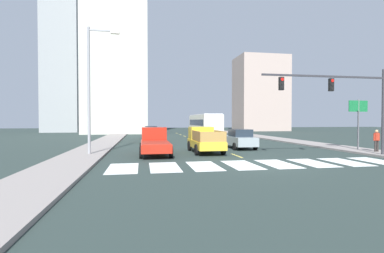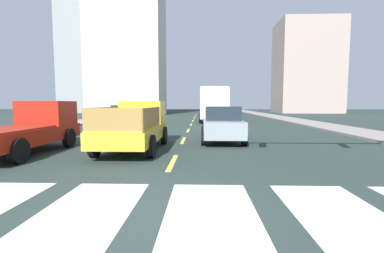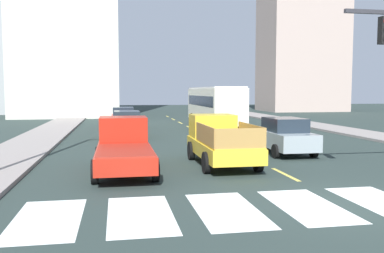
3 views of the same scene
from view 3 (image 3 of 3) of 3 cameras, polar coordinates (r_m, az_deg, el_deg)
name	(u,v)px [view 3 (image 3 of 3)]	position (r m, az deg, el deg)	size (l,w,h in m)	color
ground_plane	(345,204)	(12.02, 20.09, -9.85)	(160.00, 160.00, 0.00)	#273431
sidewalk_right	(346,131)	(32.68, 20.27, -0.57)	(2.98, 110.00, 0.15)	gray
sidewalk_left	(42,137)	(28.54, -19.71, -1.29)	(2.98, 110.00, 0.15)	gray
crosswalk_stripe_0	(47,219)	(10.57, -19.12, -11.83)	(1.57, 3.37, 0.01)	silver
crosswalk_stripe_1	(140,214)	(10.45, -7.05, -11.77)	(1.57, 3.37, 0.01)	silver
crosswalk_stripe_2	(227,210)	(10.79, 4.73, -11.23)	(1.57, 3.37, 0.01)	silver
crosswalk_stripe_3	(307,206)	(11.52, 15.36, -10.34)	(1.57, 3.37, 0.01)	silver
crosswalk_stripe_4	(382,202)	(12.59, 24.40, -9.30)	(1.57, 3.37, 0.01)	silver
lane_dash_0	(285,174)	(15.51, 12.56, -6.37)	(0.16, 2.40, 0.01)	#D8C34F
lane_dash_1	(244,154)	(20.14, 7.03, -3.71)	(0.16, 2.40, 0.01)	#D8C34F
lane_dash_2	(218,141)	(24.91, 3.60, -2.04)	(0.16, 2.40, 0.01)	#D8C34F
lane_dash_3	(201,133)	(29.76, 1.29, -0.91)	(0.16, 2.40, 0.01)	#D8C34F
lane_dash_4	(189,127)	(34.65, -0.37, -0.09)	(0.16, 2.40, 0.01)	#D8C34F
lane_dash_5	(180,123)	(39.57, -1.62, 0.52)	(0.16, 2.40, 0.01)	#D8C34F
lane_dash_6	(173,119)	(44.51, -2.59, 1.00)	(0.16, 2.40, 0.01)	#D8C34F
lane_dash_7	(167,116)	(49.46, -3.37, 1.38)	(0.16, 2.40, 0.01)	#D8C34F
pickup_stakebed	(219,141)	(17.30, 3.74, -1.97)	(2.18, 5.20, 1.96)	gold
pickup_dark	(124,147)	(15.82, -9.24, -2.72)	(2.18, 5.20, 1.96)	#A32012
city_bus	(214,104)	(34.73, 3.03, 3.13)	(2.72, 10.80, 3.32)	silver
sedan_near_right	(123,118)	(33.66, -9.35, 1.16)	(2.02, 4.40, 1.72)	red
sedan_far	(127,124)	(27.25, -8.87, 0.31)	(2.02, 4.40, 1.72)	#AC6C15
sedan_near_left	(284,136)	(20.48, 12.36, -1.23)	(2.02, 4.40, 1.72)	#8A979D
block_mid_right	(302,52)	(65.86, 14.70, 9.80)	(11.52, 8.70, 17.70)	#AA958A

